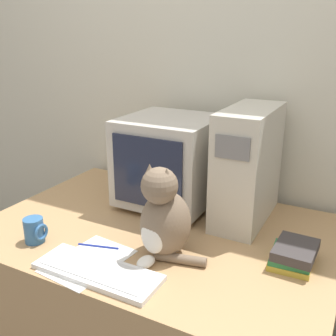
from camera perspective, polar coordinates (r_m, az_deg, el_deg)
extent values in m
cube|color=beige|center=(1.95, 6.47, 12.60)|extent=(7.00, 0.05, 2.50)
cube|color=tan|center=(1.83, -1.36, -18.54)|extent=(1.41, 0.97, 0.71)
cube|color=#BCB7AD|center=(1.85, 0.25, -4.74)|extent=(0.28, 0.24, 0.02)
cube|color=#BCB7AD|center=(1.78, 0.26, 1.28)|extent=(0.40, 0.40, 0.38)
cube|color=#1E2338|center=(1.61, -3.09, -0.70)|extent=(0.32, 0.01, 0.30)
cube|color=beige|center=(1.66, 11.51, 0.38)|extent=(0.19, 0.43, 0.48)
cube|color=slate|center=(1.42, 9.32, 2.92)|extent=(0.13, 0.01, 0.09)
cube|color=silver|center=(1.37, -10.20, -14.58)|extent=(0.44, 0.16, 0.02)
cube|color=silver|center=(1.37, -10.23, -14.22)|extent=(0.40, 0.12, 0.00)
ellipsoid|color=#7A6651|center=(1.41, -0.33, -8.08)|extent=(0.21, 0.22, 0.24)
ellipsoid|color=white|center=(1.37, -2.23, -9.82)|extent=(0.11, 0.07, 0.13)
sphere|color=#7A6651|center=(1.32, -1.25, -2.58)|extent=(0.15, 0.15, 0.13)
cone|color=#7A6651|center=(1.33, -2.68, -0.15)|extent=(0.03, 0.03, 0.04)
cone|color=#7A6651|center=(1.28, -0.19, -0.83)|extent=(0.03, 0.03, 0.04)
ellipsoid|color=white|center=(1.38, -3.23, -13.46)|extent=(0.07, 0.08, 0.04)
cylinder|color=#7A6651|center=(1.40, 1.78, -13.04)|extent=(0.19, 0.07, 0.03)
cube|color=gold|center=(1.47, 17.42, -12.69)|extent=(0.15, 0.18, 0.02)
cube|color=#28703D|center=(1.46, 17.49, -11.99)|extent=(0.15, 0.18, 0.02)
cube|color=#383333|center=(1.44, 18.02, -11.23)|extent=(0.14, 0.18, 0.03)
cylinder|color=navy|center=(1.52, -10.07, -11.14)|extent=(0.16, 0.05, 0.01)
cube|color=white|center=(1.45, -11.43, -13.08)|extent=(0.24, 0.32, 0.00)
cylinder|color=#33669E|center=(1.60, -18.88, -8.53)|extent=(0.07, 0.07, 0.10)
torus|color=#33669E|center=(1.57, -17.92, -8.88)|extent=(0.01, 0.07, 0.07)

